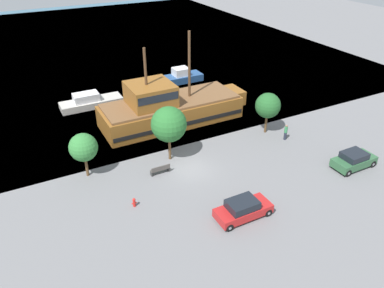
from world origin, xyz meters
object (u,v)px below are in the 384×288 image
pirate_ship (169,108)px  fire_hydrant (134,202)px  moored_boat_outer (183,76)px  parked_car_curb_mid (243,209)px  moored_boat_dockside (90,102)px  parked_car_curb_front (354,160)px  bench_promenade_east (160,169)px  pedestrian_walking_near (286,132)px

pirate_ship → fire_hydrant: pirate_ship is taller
moored_boat_outer → pirate_ship: bearing=-123.4°
parked_car_curb_mid → fire_hydrant: bearing=144.1°
moored_boat_dockside → moored_boat_outer: moored_boat_outer is taller
moored_boat_outer → parked_car_curb_mid: size_ratio=1.21×
moored_boat_dockside → moored_boat_outer: (13.53, 2.35, 0.09)m
parked_car_curb_front → moored_boat_dockside: bearing=126.3°
moored_boat_dockside → bench_promenade_east: size_ratio=4.16×
pirate_ship → bench_promenade_east: size_ratio=9.46×
pirate_ship → parked_car_curb_mid: pirate_ship is taller
moored_boat_dockside → moored_boat_outer: size_ratio=1.40×
parked_car_curb_mid → parked_car_curb_front: bearing=4.3°
moored_boat_dockside → pirate_ship: bearing=-50.2°
bench_promenade_east → parked_car_curb_mid: bearing=-68.3°
moored_boat_outer → parked_car_curb_mid: moored_boat_outer is taller
pirate_ship → pedestrian_walking_near: bearing=-46.1°
bench_promenade_east → pedestrian_walking_near: bearing=-1.2°
moored_boat_dockside → pedestrian_walking_near: (15.44, -17.12, 0.20)m
moored_boat_dockside → fire_hydrant: size_ratio=9.50×
moored_boat_dockside → pedestrian_walking_near: 23.06m
moored_boat_outer → pedestrian_walking_near: size_ratio=3.13×
pirate_ship → fire_hydrant: size_ratio=21.59×
fire_hydrant → pirate_ship: bearing=54.8°
bench_promenade_east → moored_boat_outer: bearing=58.6°
moored_boat_outer → parked_car_curb_front: size_ratio=1.29×
moored_boat_dockside → bench_promenade_east: moored_boat_dockside is taller
fire_hydrant → parked_car_curb_front: bearing=-11.5°
moored_boat_outer → bench_promenade_east: 22.47m
parked_car_curb_front → pedestrian_walking_near: 7.09m
parked_car_curb_front → parked_car_curb_mid: bearing=-175.7°
pirate_ship → moored_boat_outer: pirate_ship is taller
parked_car_curb_mid → bench_promenade_east: size_ratio=2.46×
fire_hydrant → moored_boat_outer: bearing=55.6°
parked_car_curb_front → pedestrian_walking_near: size_ratio=2.42×
parked_car_curb_front → bench_promenade_east: size_ratio=2.30×
pirate_ship → parked_car_curb_mid: 16.92m
moored_boat_dockside → parked_car_curb_mid: 25.33m
parked_car_curb_mid → pedestrian_walking_near: (10.44, 7.71, 0.10)m
fire_hydrant → pedestrian_walking_near: size_ratio=0.46×
parked_car_curb_mid → pedestrian_walking_near: size_ratio=2.60×
moored_boat_dockside → parked_car_curb_mid: (5.00, -24.83, 0.10)m
pirate_ship → parked_car_curb_front: pirate_ship is taller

